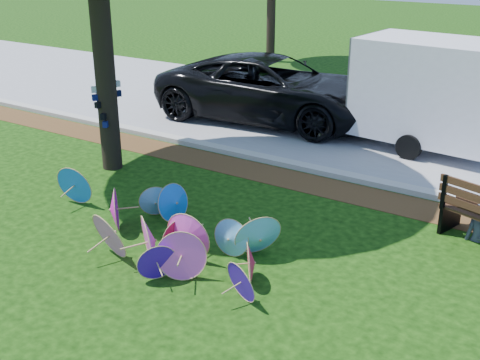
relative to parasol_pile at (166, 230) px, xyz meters
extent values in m
plane|color=black|center=(0.02, -0.58, -0.38)|extent=(90.00, 90.00, 0.00)
cube|color=#472D16|center=(0.02, 3.92, -0.38)|extent=(90.00, 1.00, 0.01)
cube|color=#B7B5AD|center=(0.02, 4.62, -0.32)|extent=(90.00, 0.30, 0.12)
cube|color=gray|center=(0.02, 8.77, -0.38)|extent=(90.00, 8.00, 0.01)
cylinder|color=black|center=(-3.55, 2.39, 2.38)|extent=(0.44, 0.44, 5.52)
cone|color=#61B7E6|center=(1.40, 0.64, 0.02)|extent=(0.78, 0.88, 0.80)
cone|color=#3F11B1|center=(0.45, -0.78, -0.07)|extent=(0.53, 0.63, 0.63)
cone|color=#61B7E6|center=(0.99, 0.41, -0.06)|extent=(0.65, 0.18, 0.65)
cone|color=#3F11B1|center=(1.87, -0.56, -0.06)|extent=(0.69, 0.47, 0.65)
cone|color=#D31B46|center=(1.69, -0.06, -0.06)|extent=(0.48, 0.60, 0.64)
cone|color=#E74DBF|center=(0.73, -0.51, 0.01)|extent=(0.79, 0.60, 0.79)
cone|color=#E74DBF|center=(0.13, -0.51, 0.05)|extent=(0.81, 0.71, 0.87)
cone|color=#D162B1|center=(-0.59, -0.64, 0.04)|extent=(0.92, 0.60, 0.84)
cone|color=#D31B46|center=(0.21, -0.02, -0.05)|extent=(0.26, 0.67, 0.66)
cone|color=#E74DBF|center=(0.48, -0.08, 0.03)|extent=(0.83, 0.23, 0.83)
cone|color=#61B7E6|center=(-1.01, 0.91, -0.08)|extent=(0.56, 0.55, 0.62)
cone|color=blue|center=(-0.59, 0.96, -0.02)|extent=(0.37, 0.76, 0.73)
cone|color=#DA12B0|center=(-1.29, 0.12, 0.01)|extent=(0.62, 0.67, 0.78)
cone|color=blue|center=(-2.70, 0.55, 0.02)|extent=(0.84, 0.39, 0.81)
imported|color=black|center=(-2.48, 7.67, 0.52)|extent=(6.74, 3.57, 1.80)
cube|color=white|center=(1.97, 7.62, 1.09)|extent=(3.52, 2.40, 2.95)
cylinder|color=black|center=(-7.02, 15.38, 2.12)|extent=(0.36, 0.36, 5.00)
camera|label=1|loc=(5.82, -6.73, 4.42)|focal=45.00mm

